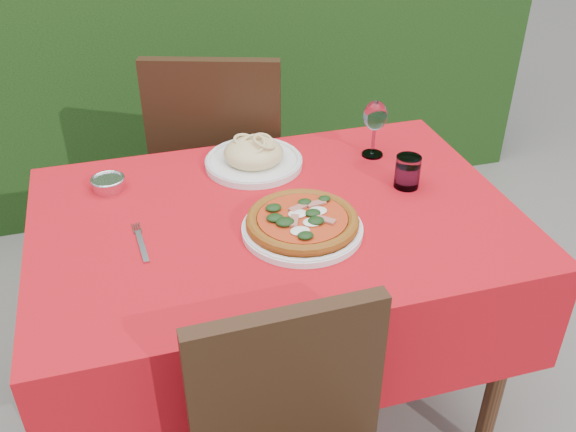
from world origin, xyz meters
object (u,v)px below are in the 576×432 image
object	(u,v)px
water_glass	(407,173)
wine_glass	(375,118)
chair_far	(221,162)
pizza_plate	(302,223)
fork	(142,246)
pasta_plate	(254,157)
steel_ramekin	(108,184)

from	to	relation	value
water_glass	wine_glass	size ratio (longest dim) A/B	0.52
chair_far	pizza_plate	size ratio (longest dim) A/B	3.24
pizza_plate	fork	xyz separation A→B (m)	(-0.39, 0.05, -0.02)
chair_far	pasta_plate	bearing A→B (deg)	113.49
wine_glass	water_glass	bearing A→B (deg)	-84.23
pasta_plate	water_glass	world-z (taller)	water_glass
chair_far	wine_glass	world-z (taller)	chair_far
water_glass	fork	xyz separation A→B (m)	(-0.74, -0.09, -0.04)
pasta_plate	fork	distance (m)	0.49
pizza_plate	wine_glass	size ratio (longest dim) A/B	1.73
fork	steel_ramekin	xyz separation A→B (m)	(-0.06, 0.30, 0.01)
wine_glass	steel_ramekin	xyz separation A→B (m)	(-0.78, 0.01, -0.11)
chair_far	water_glass	bearing A→B (deg)	142.19
wine_glass	chair_far	bearing A→B (deg)	133.73
water_glass	pizza_plate	bearing A→B (deg)	-158.55
pizza_plate	wine_glass	bearing A→B (deg)	45.75
chair_far	fork	xyz separation A→B (m)	(-0.32, -0.71, 0.19)
pizza_plate	fork	distance (m)	0.40
chair_far	pizza_plate	xyz separation A→B (m)	(0.07, -0.75, 0.21)
pasta_plate	steel_ramekin	bearing A→B (deg)	-177.00
pasta_plate	fork	xyz separation A→B (m)	(-0.36, -0.33, -0.03)
chair_far	wine_glass	bearing A→B (deg)	151.70
water_glass	pasta_plate	bearing A→B (deg)	148.40
water_glass	fork	world-z (taller)	water_glass
fork	steel_ramekin	bearing A→B (deg)	97.71
pizza_plate	wine_glass	distance (m)	0.48
water_glass	steel_ramekin	xyz separation A→B (m)	(-0.80, 0.21, -0.03)
wine_glass	steel_ramekin	size ratio (longest dim) A/B	2.04
chair_far	fork	size ratio (longest dim) A/B	5.30
wine_glass	fork	world-z (taller)	wine_glass
chair_far	pizza_plate	bearing A→B (deg)	113.46
pasta_plate	steel_ramekin	size ratio (longest dim) A/B	3.33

